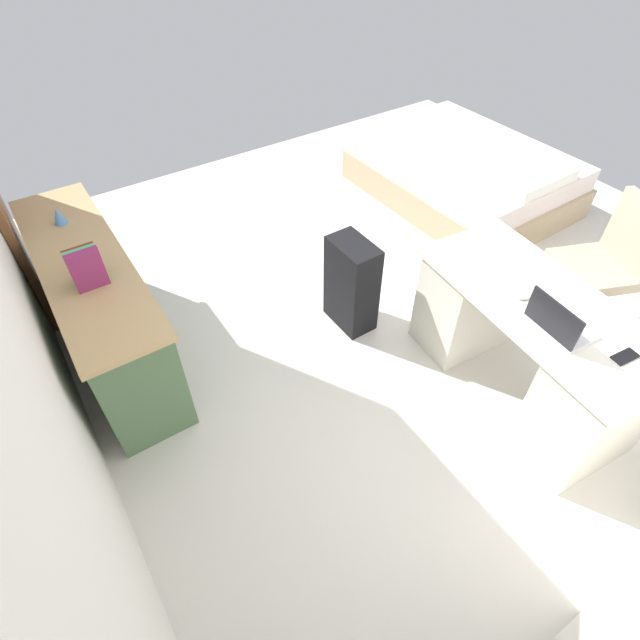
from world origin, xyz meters
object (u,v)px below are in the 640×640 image
object	(u,v)px
cell_phone_near_laptop	(625,357)
bed	(463,174)
computer_mouse	(525,295)
credenza	(101,307)
office_chair	(598,273)
laptop	(558,323)
suitcase_black	(352,284)
figurine_small	(58,216)
desk	(525,345)

from	to	relation	value
cell_phone_near_laptop	bed	bearing A→B (deg)	-24.08
computer_mouse	cell_phone_near_laptop	distance (m)	0.57
credenza	computer_mouse	size ratio (longest dim) A/B	18.00
office_chair	laptop	distance (m)	1.15
office_chair	cell_phone_near_laptop	distance (m)	1.16
bed	computer_mouse	distance (m)	2.35
suitcase_black	cell_phone_near_laptop	xyz separation A→B (m)	(-1.54, -0.49, 0.41)
office_chair	figurine_small	distance (m)	3.56
bed	computer_mouse	bearing A→B (deg)	140.46
credenza	figurine_small	bearing A→B (deg)	0.20
computer_mouse	figurine_small	bearing A→B (deg)	48.49
desk	figurine_small	bearing A→B (deg)	42.70
desk	computer_mouse	size ratio (longest dim) A/B	14.98
credenza	figurine_small	xyz separation A→B (m)	(0.44, 0.00, 0.44)
office_chair	credenza	bearing A→B (deg)	61.57
desk	laptop	bearing A→B (deg)	142.48
bed	laptop	xyz separation A→B (m)	(-2.03, 1.53, 0.55)
bed	computer_mouse	xyz separation A→B (m)	(-1.77, 1.46, 0.51)
desk	figurine_small	size ratio (longest dim) A/B	13.62
suitcase_black	desk	bearing A→B (deg)	-155.28
credenza	computer_mouse	bearing A→B (deg)	-130.37
credenza	suitcase_black	world-z (taller)	credenza
suitcase_black	computer_mouse	xyz separation A→B (m)	(-0.98, -0.43, 0.42)
office_chair	computer_mouse	bearing A→B (deg)	94.19
laptop	cell_phone_near_laptop	xyz separation A→B (m)	(-0.31, -0.13, -0.04)
office_chair	bed	xyz separation A→B (m)	(1.70, -0.49, -0.18)
laptop	figurine_small	xyz separation A→B (m)	(2.34, 1.87, 0.04)
desk	laptop	distance (m)	0.46
office_chair	suitcase_black	size ratio (longest dim) A/B	1.39
bed	cell_phone_near_laptop	xyz separation A→B (m)	(-2.33, 1.40, 0.50)
suitcase_black	figurine_small	world-z (taller)	figurine_small
bed	cell_phone_near_laptop	distance (m)	2.77
bed	cell_phone_near_laptop	size ratio (longest dim) A/B	14.13
bed	cell_phone_near_laptop	world-z (taller)	cell_phone_near_laptop
computer_mouse	cell_phone_near_laptop	xyz separation A→B (m)	(-0.56, -0.06, -0.01)
desk	computer_mouse	bearing A→B (deg)	38.15
suitcase_black	laptop	world-z (taller)	laptop
desk	laptop	size ratio (longest dim) A/B	4.54
suitcase_black	computer_mouse	bearing A→B (deg)	-156.56
suitcase_black	figurine_small	bearing A→B (deg)	53.20
credenza	laptop	world-z (taller)	laptop
desk	computer_mouse	xyz separation A→B (m)	(0.08, 0.07, 0.37)
laptop	computer_mouse	distance (m)	0.27
credenza	figurine_small	distance (m)	0.62
credenza	cell_phone_near_laptop	world-z (taller)	credenza
credenza	office_chair	bearing A→B (deg)	-118.43
suitcase_black	computer_mouse	size ratio (longest dim) A/B	6.76
bed	figurine_small	xyz separation A→B (m)	(0.31, 3.40, 0.59)
desk	bed	distance (m)	2.33
office_chair	bed	size ratio (longest dim) A/B	0.49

